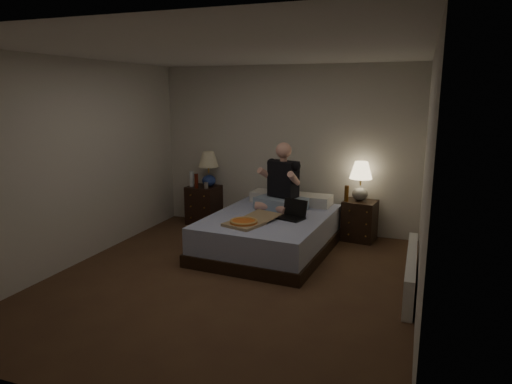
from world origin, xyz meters
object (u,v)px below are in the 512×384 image
at_px(bed, 270,233).
at_px(soda_can, 206,185).
at_px(water_bottle, 192,179).
at_px(lamp_right, 361,181).
at_px(beer_bottle_left, 196,181).
at_px(nightstand_right, 360,220).
at_px(nightstand_left, 204,205).
at_px(laptop, 290,210).
at_px(radiator, 411,271).
at_px(person, 281,176).
at_px(pizza_box, 244,222).
at_px(lamp_left, 209,169).
at_px(beer_bottle_right, 346,193).

xyz_separation_m(bed, soda_can, (-1.30, 0.76, 0.42)).
distance_m(bed, water_bottle, 1.85).
distance_m(lamp_right, beer_bottle_left, 2.52).
bearing_deg(nightstand_right, nightstand_left, -172.45).
bearing_deg(bed, laptop, -10.84).
distance_m(laptop, radiator, 1.67).
distance_m(lamp_right, person, 1.15).
xyz_separation_m(beer_bottle_left, radiator, (3.28, -1.38, -0.53)).
bearing_deg(soda_can, bed, -30.10).
xyz_separation_m(pizza_box, radiator, (1.97, -0.09, -0.33)).
distance_m(bed, person, 0.81).
bearing_deg(person, pizza_box, -83.01).
xyz_separation_m(nightstand_left, person, (1.46, -0.51, 0.65)).
distance_m(lamp_left, lamp_right, 2.39).
distance_m(beer_bottle_left, beer_bottle_right, 2.34).
height_order(lamp_left, radiator, lamp_left).
relative_size(lamp_left, person, 0.60).
distance_m(nightstand_left, soda_can, 0.41).
distance_m(water_bottle, beer_bottle_left, 0.16).
height_order(person, radiator, person).
height_order(lamp_right, beer_bottle_right, lamp_right).
distance_m(lamp_right, radiator, 1.87).
distance_m(bed, pizza_box, 0.65).
bearing_deg(radiator, person, 149.60).
distance_m(beer_bottle_left, pizza_box, 1.84).
height_order(bed, person, person).
bearing_deg(beer_bottle_left, nightstand_left, 78.64).
bearing_deg(bed, lamp_left, 149.36).
xyz_separation_m(person, laptop, (0.27, -0.47, -0.34)).
distance_m(nightstand_right, lamp_left, 2.48).
xyz_separation_m(nightstand_right, lamp_left, (-2.40, 0.03, 0.61)).
height_order(water_bottle, laptop, water_bottle).
bearing_deg(lamp_left, bed, -34.54).
bearing_deg(nightstand_left, lamp_right, 4.03).
relative_size(water_bottle, pizza_box, 0.33).
relative_size(nightstand_left, soda_can, 6.18).
distance_m(nightstand_right, radiator, 1.72).
bearing_deg(nightstand_right, bed, -132.47).
relative_size(beer_bottle_right, laptop, 0.68).
distance_m(beer_bottle_left, laptop, 1.94).
bearing_deg(radiator, lamp_left, 153.53).
height_order(lamp_right, pizza_box, lamp_right).
xyz_separation_m(water_bottle, beer_bottle_right, (2.47, -0.02, -0.05)).
height_order(bed, soda_can, soda_can).
height_order(lamp_right, beer_bottle_left, lamp_right).
height_order(nightstand_right, soda_can, soda_can).
bearing_deg(lamp_left, pizza_box, -51.40).
xyz_separation_m(soda_can, beer_bottle_right, (2.19, 0.04, 0.03)).
bearing_deg(water_bottle, bed, -27.17).
distance_m(water_bottle, laptop, 2.09).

